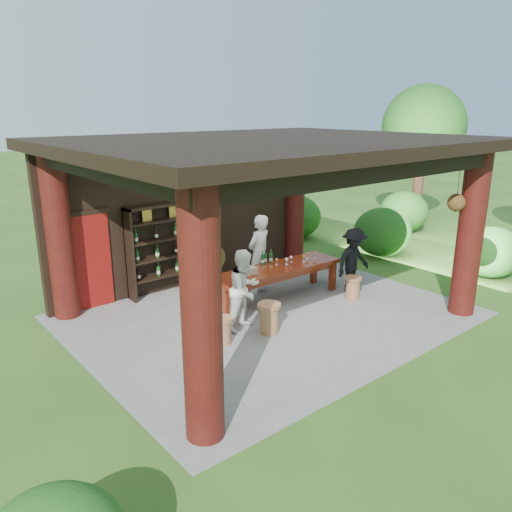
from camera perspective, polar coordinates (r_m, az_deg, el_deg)
ground at (r=10.19m, az=1.44°, el=-6.71°), size 90.00×90.00×0.00m
pavilion at (r=9.85m, az=-0.16°, el=5.49°), size 7.50×6.00×3.60m
wine_shelf at (r=11.38m, az=-9.11°, el=1.10°), size 2.32×0.35×2.04m
tasting_table at (r=10.70m, az=2.16°, el=-1.93°), size 3.18×0.92×0.75m
stool_near_left at (r=9.31m, az=1.51°, el=-7.01°), size 0.44×0.44×0.57m
stool_near_right at (r=11.12m, az=11.00°, el=-3.51°), size 0.38×0.38×0.50m
stool_far_left at (r=8.93m, az=-3.84°, el=-8.41°), size 0.38×0.38×0.50m
host at (r=11.13m, az=0.35°, el=0.22°), size 0.72×0.55×1.78m
guest_woman at (r=9.32m, az=-1.29°, el=-3.87°), size 0.86×0.73×1.54m
guest_man at (r=11.35m, az=11.08°, el=-0.52°), size 0.97×0.56×1.49m
table_bottles at (r=10.88m, az=1.17°, el=-0.09°), size 0.30×0.13×0.31m
table_glasses at (r=11.04m, az=4.53°, el=-0.32°), size 1.03×0.29×0.15m
napkin_basket at (r=10.23m, az=-0.67°, el=-1.68°), size 0.27×0.19×0.14m
shrubs at (r=12.30m, az=7.35°, el=0.09°), size 16.51×9.16×1.36m
trees at (r=12.84m, az=8.38°, el=13.49°), size 22.15×9.46×4.80m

